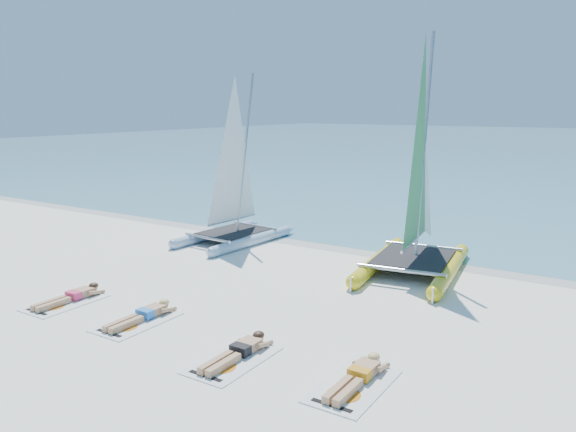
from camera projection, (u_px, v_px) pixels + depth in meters
name	position (u px, v px, depth m)	size (l,w,h in m)	color
ground	(233.00, 291.00, 13.98)	(140.00, 140.00, 0.00)	white
sea	(564.00, 145.00, 66.08)	(140.00, 115.00, 0.01)	#74ADC2
wet_sand_strip	(336.00, 246.00, 18.52)	(140.00, 1.40, 0.01)	silver
catamaran_blue	(234.00, 191.00, 18.81)	(2.35, 4.41, 5.83)	#A8C4DD
catamaran_yellow	(420.00, 193.00, 15.67)	(3.02, 5.47, 6.82)	yellow
towel_a	(66.00, 303.00, 13.15)	(1.00, 1.85, 0.02)	silver
sunbather_a	(72.00, 296.00, 13.29)	(0.37, 1.73, 0.26)	tan
towel_b	(137.00, 322.00, 11.97)	(1.00, 1.85, 0.02)	silver
sunbather_b	(144.00, 314.00, 12.11)	(0.37, 1.73, 0.26)	tan
towel_c	(233.00, 360.00, 10.17)	(1.00, 1.85, 0.02)	silver
sunbather_c	(239.00, 351.00, 10.31)	(0.37, 1.73, 0.26)	tan
towel_d	(353.00, 386.00, 9.23)	(1.00, 1.85, 0.02)	silver
sunbather_d	(358.00, 375.00, 9.37)	(0.37, 1.73, 0.26)	tan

